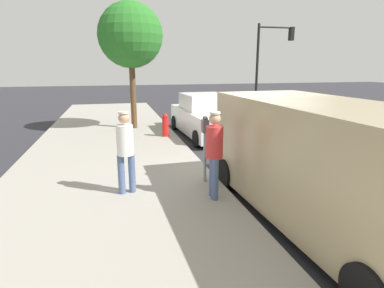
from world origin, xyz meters
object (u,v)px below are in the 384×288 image
at_px(parked_van, 326,162).
at_px(parked_sedan_behind, 206,117).
at_px(pedestrian_in_red, 214,149).
at_px(parking_meter_near, 205,138).
at_px(fire_hydrant, 165,125).
at_px(street_tree, 131,36).
at_px(pedestrian_in_white, 125,147).
at_px(traffic_light_corner, 270,53).

distance_m(parked_van, parked_sedan_behind, 7.55).
bearing_deg(pedestrian_in_red, parking_meter_near, -95.05).
bearing_deg(pedestrian_in_red, fire_hydrant, -89.83).
bearing_deg(parking_meter_near, street_tree, -80.87).
bearing_deg(pedestrian_in_white, pedestrian_in_red, 158.28).
bearing_deg(parked_sedan_behind, street_tree, -30.63).
xyz_separation_m(pedestrian_in_white, parked_sedan_behind, (-3.34, -5.62, -0.38)).
height_order(pedestrian_in_red, parked_sedan_behind, pedestrian_in_red).
distance_m(pedestrian_in_white, parked_sedan_behind, 6.55).
xyz_separation_m(pedestrian_in_red, street_tree, (1.04, -7.89, 2.75)).
bearing_deg(parked_van, street_tree, -74.00).
relative_size(pedestrian_in_red, parked_van, 0.33).
bearing_deg(parked_sedan_behind, fire_hydrant, 12.68).
distance_m(pedestrian_in_red, parked_sedan_behind, 6.52).
height_order(parked_sedan_behind, street_tree, street_tree).
height_order(parked_van, parked_sedan_behind, parked_van).
relative_size(parked_van, traffic_light_corner, 1.01).
xyz_separation_m(parked_van, traffic_light_corner, (-6.19, -14.32, 2.36)).
distance_m(pedestrian_in_red, pedestrian_in_white, 1.80).
relative_size(pedestrian_in_white, fire_hydrant, 1.99).
xyz_separation_m(parked_sedan_behind, street_tree, (2.70, -1.60, 3.15)).
xyz_separation_m(parked_van, street_tree, (2.62, -9.14, 2.74)).
bearing_deg(parked_van, traffic_light_corner, -113.37).
bearing_deg(street_tree, traffic_light_corner, -149.53).
height_order(parking_meter_near, street_tree, street_tree).
bearing_deg(street_tree, parked_van, 106.00).
height_order(pedestrian_in_red, traffic_light_corner, traffic_light_corner).
xyz_separation_m(parking_meter_near, pedestrian_in_white, (1.76, 0.26, -0.05)).
relative_size(parking_meter_near, traffic_light_corner, 0.29).
bearing_deg(parked_sedan_behind, pedestrian_in_white, 59.33).
height_order(pedestrian_in_white, parked_van, parked_van).
bearing_deg(traffic_light_corner, parked_sedan_behind, 47.96).
height_order(parked_sedan_behind, traffic_light_corner, traffic_light_corner).
bearing_deg(parking_meter_near, traffic_light_corner, -122.35).
xyz_separation_m(parking_meter_near, parked_sedan_behind, (-1.58, -5.36, -0.43)).
xyz_separation_m(parked_sedan_behind, fire_hydrant, (1.68, 0.38, -0.18)).
distance_m(parking_meter_near, pedestrian_in_red, 0.94).
distance_m(pedestrian_in_white, traffic_light_corner, 15.77).
bearing_deg(pedestrian_in_white, fire_hydrant, -107.54).
bearing_deg(pedestrian_in_red, pedestrian_in_white, -21.72).
bearing_deg(pedestrian_in_white, parked_van, 149.57).
xyz_separation_m(parked_van, fire_hydrant, (1.60, -7.16, -0.59)).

